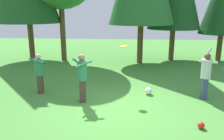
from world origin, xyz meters
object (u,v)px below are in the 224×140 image
person_thrower (206,72)px  person_bystander (82,74)px  ball_orange (80,85)px  person_catcher (39,70)px  frisbee (124,46)px  ball_white (149,91)px  ball_red (201,125)px

person_thrower → person_bystander: size_ratio=1.09×
person_bystander → ball_orange: bearing=73.7°
person_catcher → frisbee: 3.42m
ball_white → ball_orange: bearing=166.6°
person_catcher → person_thrower: bearing=-3.4°
person_catcher → ball_white: 4.34m
person_thrower → person_catcher: person_thrower is taller
ball_white → ball_red: size_ratio=1.44×
person_bystander → ball_red: size_ratio=9.03×
frisbee → ball_red: frisbee is taller
person_catcher → ball_white: (4.26, 0.19, -0.80)m
ball_white → person_thrower: bearing=-9.1°
frisbee → ball_red: bearing=-48.4°
ball_red → person_thrower: bearing=71.5°
ball_red → frisbee: bearing=131.6°
person_thrower → ball_white: size_ratio=6.87×
person_thrower → ball_orange: person_thrower is taller
person_catcher → frisbee: bearing=0.0°
person_bystander → frisbee: bearing=-0.0°
person_bystander → ball_white: (2.41, 0.94, -0.90)m
person_thrower → ball_white: (-1.99, 0.32, -0.89)m
frisbee → ball_white: (0.99, 0.06, -1.76)m
person_bystander → ball_white: size_ratio=6.29×
person_bystander → ball_white: 2.74m
person_thrower → frisbee: size_ratio=5.05×
ball_white → ball_red: (1.24, -2.57, -0.04)m
person_thrower → person_bystander: (-4.40, -0.63, 0.00)m
person_thrower → ball_white: person_thrower is taller
ball_orange → ball_red: ball_orange is taller
person_thrower → person_bystander: person_thrower is taller
person_thrower → ball_orange: 5.04m
person_bystander → ball_red: bearing=-55.8°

